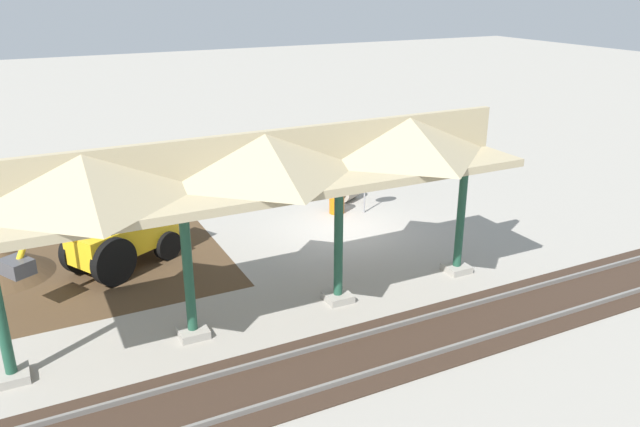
# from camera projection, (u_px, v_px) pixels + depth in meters

# --- Properties ---
(ground_plane) EXTENTS (120.00, 120.00, 0.00)m
(ground_plane) POSITION_uv_depth(u_px,v_px,m) (343.00, 230.00, 21.73)
(ground_plane) COLOR #9E998E
(dirt_work_zone) EXTENTS (9.38, 7.00, 0.01)m
(dirt_work_zone) POSITION_uv_depth(u_px,v_px,m) (66.00, 270.00, 18.69)
(dirt_work_zone) COLOR #4C3823
(dirt_work_zone) RESTS_ON ground
(platform_canopy) EXTENTS (13.25, 3.20, 4.90)m
(platform_canopy) POSITION_uv_depth(u_px,v_px,m) (264.00, 162.00, 14.64)
(platform_canopy) COLOR #9E998E
(platform_canopy) RESTS_ON ground
(rail_tracks) EXTENTS (60.00, 2.58, 0.15)m
(rail_tracks) POSITION_uv_depth(u_px,v_px,m) (477.00, 322.00, 15.79)
(rail_tracks) COLOR slate
(rail_tracks) RESTS_ON ground
(stop_sign) EXTENTS (0.70, 0.36, 2.23)m
(stop_sign) POSITION_uv_depth(u_px,v_px,m) (365.00, 171.00, 22.79)
(stop_sign) COLOR gray
(stop_sign) RESTS_ON ground
(backhoe) EXTENTS (5.11, 3.58, 2.82)m
(backhoe) POSITION_uv_depth(u_px,v_px,m) (118.00, 229.00, 18.43)
(backhoe) COLOR yellow
(backhoe) RESTS_ON ground
(dirt_mound) EXTENTS (5.85, 5.85, 1.82)m
(dirt_mound) POSITION_uv_depth(u_px,v_px,m) (4.00, 275.00, 18.40)
(dirt_mound) COLOR #4C3823
(dirt_mound) RESTS_ON ground
(concrete_pipe) EXTENTS (1.23, 1.21, 0.86)m
(concrete_pipe) POSITION_uv_depth(u_px,v_px,m) (346.00, 190.00, 24.52)
(concrete_pipe) COLOR #9E9384
(concrete_pipe) RESTS_ON ground
(traffic_barrel) EXTENTS (0.56, 0.56, 0.90)m
(traffic_barrel) POSITION_uv_depth(u_px,v_px,m) (337.00, 202.00, 23.15)
(traffic_barrel) COLOR orange
(traffic_barrel) RESTS_ON ground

